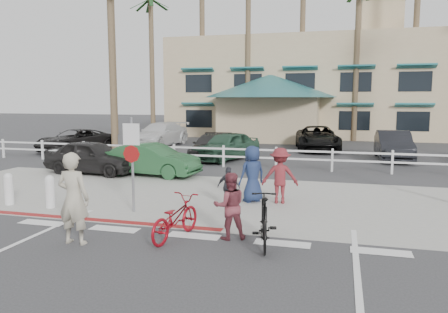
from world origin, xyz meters
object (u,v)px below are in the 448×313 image
(bike_black, at_px, (264,220))
(car_red_compact, at_px, (93,157))
(bike_red, at_px, (175,218))
(sign_post, at_px, (132,160))
(car_white_sedan, at_px, (151,160))

(bike_black, bearing_deg, car_red_compact, -51.40)
(bike_red, distance_m, car_red_compact, 9.63)
(sign_post, distance_m, bike_red, 2.85)
(car_red_compact, bearing_deg, sign_post, -134.48)
(sign_post, distance_m, car_red_compact, 7.00)
(bike_black, bearing_deg, bike_red, -10.46)
(sign_post, bearing_deg, car_red_compact, 130.52)
(car_white_sedan, bearing_deg, bike_red, -145.05)
(sign_post, xyz_separation_m, car_white_sedan, (-1.95, 5.45, -0.80))
(car_red_compact, bearing_deg, bike_red, -132.81)
(sign_post, bearing_deg, bike_red, -43.47)
(car_red_compact, bearing_deg, car_white_sedan, -81.54)
(car_white_sedan, bearing_deg, bike_black, -134.12)
(sign_post, xyz_separation_m, car_red_compact, (-4.52, 5.29, -0.75))
(sign_post, relative_size, bike_red, 1.60)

